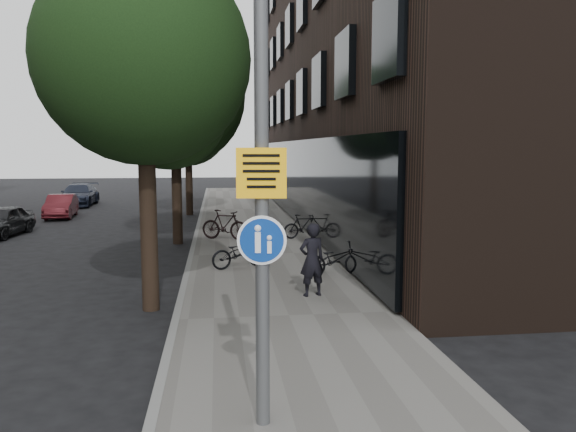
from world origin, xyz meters
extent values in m
plane|color=black|center=(0.00, 0.00, 0.00)|extent=(120.00, 120.00, 0.00)
cube|color=#625F5A|center=(0.25, 10.00, 0.06)|extent=(4.50, 60.00, 0.12)
cube|color=slate|center=(-2.00, 10.00, 0.07)|extent=(0.15, 60.00, 0.13)
cube|color=black|center=(8.50, 22.00, 9.00)|extent=(12.00, 40.00, 18.00)
cylinder|color=black|center=(-2.60, 4.50, 1.60)|extent=(0.36, 0.36, 3.20)
sphere|color=black|center=(-2.60, 4.50, 5.30)|extent=(4.40, 4.40, 4.40)
sphere|color=black|center=(-2.20, 5.30, 4.30)|extent=(2.64, 2.64, 2.64)
cylinder|color=black|center=(-2.60, 13.00, 1.60)|extent=(0.36, 0.36, 3.20)
sphere|color=black|center=(-2.60, 13.00, 5.30)|extent=(5.00, 5.00, 5.00)
sphere|color=black|center=(-2.20, 13.80, 4.30)|extent=(3.00, 3.00, 3.00)
cylinder|color=black|center=(-2.60, 22.00, 1.60)|extent=(0.36, 0.36, 3.20)
sphere|color=black|center=(-2.60, 22.00, 5.30)|extent=(5.00, 5.00, 5.00)
sphere|color=black|center=(-2.20, 22.80, 4.30)|extent=(3.00, 3.00, 3.00)
cylinder|color=#595B5E|center=(-0.63, -1.04, 2.62)|extent=(0.17, 0.17, 5.01)
cube|color=#FFB50D|center=(-0.63, -1.04, 3.18)|extent=(0.58, 0.10, 0.58)
cylinder|color=navy|center=(-0.63, -1.04, 2.40)|extent=(0.51, 0.08, 0.51)
cylinder|color=white|center=(-0.63, -1.04, 2.40)|extent=(0.58, 0.09, 0.58)
imported|color=black|center=(0.96, 4.77, 0.95)|extent=(0.69, 0.54, 1.67)
imported|color=black|center=(1.91, 6.72, 0.56)|extent=(1.73, 0.83, 0.87)
imported|color=black|center=(2.00, 12.93, 0.57)|extent=(1.55, 0.70, 0.90)
imported|color=black|center=(-0.55, 7.97, 0.55)|extent=(1.75, 1.11, 0.87)
imported|color=black|center=(-0.89, 12.94, 0.67)|extent=(1.88, 1.28, 1.10)
imported|color=black|center=(-9.63, 15.65, 0.60)|extent=(1.83, 3.69, 1.21)
imported|color=maroon|center=(-8.93, 21.56, 0.58)|extent=(1.56, 3.61, 1.15)
imported|color=#1B2132|center=(-9.48, 27.58, 0.66)|extent=(1.95, 4.58, 1.32)
camera|label=1|loc=(-1.14, -7.55, 3.46)|focal=35.00mm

